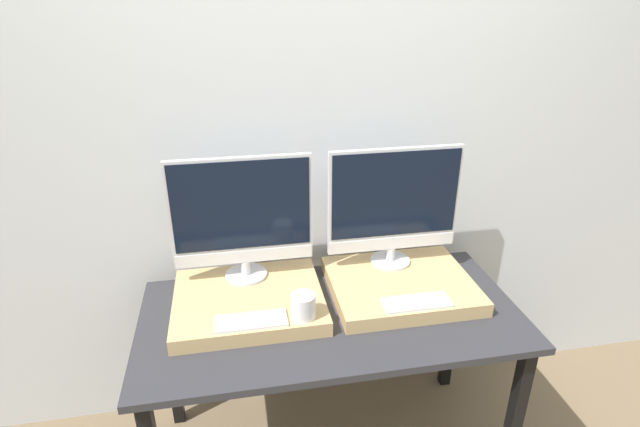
{
  "coord_description": "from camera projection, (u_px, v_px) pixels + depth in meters",
  "views": [
    {
      "loc": [
        -0.35,
        -1.25,
        1.96
      ],
      "look_at": [
        0.0,
        0.61,
        1.1
      ],
      "focal_mm": 28.0,
      "sensor_mm": 36.0,
      "label": 1
    }
  ],
  "objects": [
    {
      "name": "wall_back",
      "position": [
        312.0,
        153.0,
        2.17
      ],
      "size": [
        8.0,
        0.04,
        2.6
      ],
      "color": "silver",
      "rests_on": "ground_plane"
    },
    {
      "name": "workbench",
      "position": [
        331.0,
        329.0,
        2.04
      ],
      "size": [
        1.51,
        0.73,
        0.77
      ],
      "color": "#2D2D33",
      "rests_on": "ground_plane"
    },
    {
      "name": "wooden_riser_left",
      "position": [
        249.0,
        301.0,
        2.02
      ],
      "size": [
        0.59,
        0.49,
        0.06
      ],
      "color": "tan",
      "rests_on": "workbench"
    },
    {
      "name": "monitor_left",
      "position": [
        242.0,
        216.0,
        2.02
      ],
      "size": [
        0.57,
        0.18,
        0.53
      ],
      "color": "silver",
      "rests_on": "wooden_riser_left"
    },
    {
      "name": "keyboard_left",
      "position": [
        251.0,
        321.0,
        1.84
      ],
      "size": [
        0.27,
        0.1,
        0.01
      ],
      "color": "silver",
      "rests_on": "wooden_riser_left"
    },
    {
      "name": "mug",
      "position": [
        303.0,
        306.0,
        1.85
      ],
      "size": [
        0.09,
        0.09,
        0.1
      ],
      "color": "white",
      "rests_on": "wooden_riser_left"
    },
    {
      "name": "wooden_riser_right",
      "position": [
        400.0,
        285.0,
        2.13
      ],
      "size": [
        0.59,
        0.49,
        0.06
      ],
      "color": "tan",
      "rests_on": "workbench"
    },
    {
      "name": "monitor_right",
      "position": [
        394.0,
        204.0,
        2.13
      ],
      "size": [
        0.57,
        0.18,
        0.53
      ],
      "color": "silver",
      "rests_on": "wooden_riser_right"
    },
    {
      "name": "keyboard_right",
      "position": [
        417.0,
        302.0,
        1.94
      ],
      "size": [
        0.27,
        0.1,
        0.01
      ],
      "color": "silver",
      "rests_on": "wooden_riser_right"
    }
  ]
}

